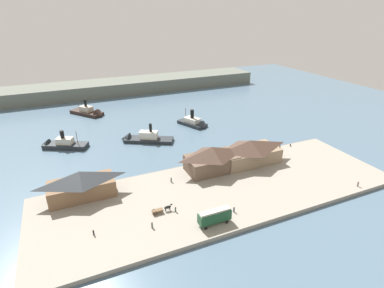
{
  "coord_description": "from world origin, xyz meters",
  "views": [
    {
      "loc": [
        -39.92,
        -89.84,
        51.65
      ],
      "look_at": [
        4.24,
        10.51,
        2.0
      ],
      "focal_mm": 28.26,
      "sensor_mm": 36.0,
      "label": 1
    }
  ],
  "objects_px": {
    "pedestrian_walking_west": "(358,184)",
    "ferry_approaching_east": "(61,144)",
    "street_tram": "(215,216)",
    "ferry_shed_east_terminal": "(250,151)",
    "pedestrian_standing_center": "(175,209)",
    "pedestrian_near_east_shed": "(152,225)",
    "pedestrian_near_cart": "(234,209)",
    "mooring_post_center_west": "(290,145)",
    "mooring_post_east": "(280,147)",
    "horse_cart": "(162,209)",
    "ferry_shed_central_terminal": "(81,184)",
    "ferry_shed_west_terminal": "(212,158)",
    "ferry_approaching_west": "(142,138)",
    "ferry_moored_west": "(195,123)",
    "ferry_moored_east": "(90,113)",
    "pedestrian_walking_east": "(94,233)",
    "pedestrian_at_waters_edge": "(171,180)"
  },
  "relations": [
    {
      "from": "mooring_post_center_west",
      "to": "mooring_post_east",
      "type": "xyz_separation_m",
      "value": [
        -4.78,
        0.48,
        0.0
      ]
    },
    {
      "from": "ferry_approaching_west",
      "to": "pedestrian_near_cart",
      "type": "bearing_deg",
      "value": -80.79
    },
    {
      "from": "street_tram",
      "to": "pedestrian_near_cart",
      "type": "xyz_separation_m",
      "value": [
        7.1,
        2.2,
        -1.65
      ]
    },
    {
      "from": "pedestrian_walking_west",
      "to": "pedestrian_walking_east",
      "type": "distance_m",
      "value": 78.24
    },
    {
      "from": "ferry_shed_central_terminal",
      "to": "pedestrian_walking_east",
      "type": "xyz_separation_m",
      "value": [
        0.69,
        -18.36,
        -3.45
      ]
    },
    {
      "from": "street_tram",
      "to": "mooring_post_east",
      "type": "height_order",
      "value": "street_tram"
    },
    {
      "from": "pedestrian_at_waters_edge",
      "to": "ferry_moored_east",
      "type": "relative_size",
      "value": 0.09
    },
    {
      "from": "ferry_moored_west",
      "to": "mooring_post_east",
      "type": "bearing_deg",
      "value": -63.15
    },
    {
      "from": "street_tram",
      "to": "horse_cart",
      "type": "xyz_separation_m",
      "value": [
        -10.85,
        9.94,
        -1.48
      ]
    },
    {
      "from": "ferry_shed_east_terminal",
      "to": "pedestrian_walking_west",
      "type": "xyz_separation_m",
      "value": [
        21.76,
        -27.28,
        -3.45
      ]
    },
    {
      "from": "pedestrian_at_waters_edge",
      "to": "ferry_approaching_west",
      "type": "height_order",
      "value": "ferry_approaching_west"
    },
    {
      "from": "pedestrian_near_east_shed",
      "to": "mooring_post_center_west",
      "type": "relative_size",
      "value": 1.97
    },
    {
      "from": "mooring_post_center_west",
      "to": "ferry_approaching_west",
      "type": "bearing_deg",
      "value": 148.99
    },
    {
      "from": "ferry_shed_central_terminal",
      "to": "ferry_shed_west_terminal",
      "type": "xyz_separation_m",
      "value": [
        41.6,
        -1.21,
        0.23
      ]
    },
    {
      "from": "pedestrian_standing_center",
      "to": "ferry_moored_east",
      "type": "relative_size",
      "value": 0.08
    },
    {
      "from": "pedestrian_walking_east",
      "to": "mooring_post_center_west",
      "type": "relative_size",
      "value": 1.76
    },
    {
      "from": "ferry_shed_east_terminal",
      "to": "ferry_approaching_west",
      "type": "bearing_deg",
      "value": 129.27
    },
    {
      "from": "pedestrian_walking_east",
      "to": "ferry_moored_west",
      "type": "relative_size",
      "value": 0.09
    },
    {
      "from": "mooring_post_east",
      "to": "ferry_shed_central_terminal",
      "type": "bearing_deg",
      "value": -177.01
    },
    {
      "from": "horse_cart",
      "to": "mooring_post_east",
      "type": "relative_size",
      "value": 6.45
    },
    {
      "from": "horse_cart",
      "to": "mooring_post_east",
      "type": "bearing_deg",
      "value": 20.05
    },
    {
      "from": "ferry_shed_central_terminal",
      "to": "mooring_post_east",
      "type": "bearing_deg",
      "value": 2.99
    },
    {
      "from": "pedestrian_at_waters_edge",
      "to": "ferry_moored_west",
      "type": "bearing_deg",
      "value": 57.48
    },
    {
      "from": "street_tram",
      "to": "ferry_moored_east",
      "type": "bearing_deg",
      "value": 99.83
    },
    {
      "from": "pedestrian_near_east_shed",
      "to": "mooring_post_center_west",
      "type": "xyz_separation_m",
      "value": [
        64.74,
        24.93,
        -0.36
      ]
    },
    {
      "from": "pedestrian_walking_west",
      "to": "ferry_approaching_east",
      "type": "bearing_deg",
      "value": 139.74
    },
    {
      "from": "ferry_shed_east_terminal",
      "to": "pedestrian_near_cart",
      "type": "bearing_deg",
      "value": -130.97
    },
    {
      "from": "ferry_moored_west",
      "to": "ferry_moored_east",
      "type": "distance_m",
      "value": 57.25
    },
    {
      "from": "pedestrian_near_east_shed",
      "to": "pedestrian_walking_east",
      "type": "bearing_deg",
      "value": 167.03
    },
    {
      "from": "pedestrian_near_east_shed",
      "to": "mooring_post_east",
      "type": "relative_size",
      "value": 1.97
    },
    {
      "from": "pedestrian_walking_west",
      "to": "ferry_moored_west",
      "type": "height_order",
      "value": "ferry_moored_west"
    },
    {
      "from": "pedestrian_near_east_shed",
      "to": "ferry_shed_east_terminal",
      "type": "bearing_deg",
      "value": 25.72
    },
    {
      "from": "pedestrian_near_cart",
      "to": "pedestrian_near_east_shed",
      "type": "height_order",
      "value": "pedestrian_near_east_shed"
    },
    {
      "from": "ferry_shed_central_terminal",
      "to": "pedestrian_walking_west",
      "type": "height_order",
      "value": "ferry_shed_central_terminal"
    },
    {
      "from": "ferry_shed_central_terminal",
      "to": "ferry_moored_west",
      "type": "relative_size",
      "value": 1.12
    },
    {
      "from": "ferry_shed_east_terminal",
      "to": "pedestrian_near_east_shed",
      "type": "distance_m",
      "value": 46.79
    },
    {
      "from": "ferry_shed_west_terminal",
      "to": "ferry_approaching_west",
      "type": "bearing_deg",
      "value": 112.04
    },
    {
      "from": "street_tram",
      "to": "pedestrian_standing_center",
      "type": "height_order",
      "value": "street_tram"
    },
    {
      "from": "street_tram",
      "to": "ferry_approaching_west",
      "type": "xyz_separation_m",
      "value": [
        -2.46,
        61.18,
        -2.33
      ]
    },
    {
      "from": "pedestrian_at_waters_edge",
      "to": "ferry_moored_west",
      "type": "distance_m",
      "value": 53.4
    },
    {
      "from": "pedestrian_walking_west",
      "to": "mooring_post_east",
      "type": "bearing_deg",
      "value": 96.74
    },
    {
      "from": "ferry_shed_central_terminal",
      "to": "mooring_post_east",
      "type": "height_order",
      "value": "ferry_shed_central_terminal"
    },
    {
      "from": "street_tram",
      "to": "ferry_shed_east_terminal",
      "type": "bearing_deg",
      "value": 42.94
    },
    {
      "from": "ferry_shed_west_terminal",
      "to": "mooring_post_center_west",
      "type": "distance_m",
      "value": 38.09
    },
    {
      "from": "horse_cart",
      "to": "pedestrian_near_cart",
      "type": "bearing_deg",
      "value": -23.31
    },
    {
      "from": "pedestrian_standing_center",
      "to": "mooring_post_center_west",
      "type": "bearing_deg",
      "value": 20.33
    },
    {
      "from": "horse_cart",
      "to": "mooring_post_center_west",
      "type": "bearing_deg",
      "value": 18.17
    },
    {
      "from": "pedestrian_walking_east",
      "to": "ferry_approaching_east",
      "type": "height_order",
      "value": "ferry_approaching_east"
    },
    {
      "from": "pedestrian_near_cart",
      "to": "pedestrian_walking_west",
      "type": "bearing_deg",
      "value": -5.96
    },
    {
      "from": "pedestrian_standing_center",
      "to": "pedestrian_near_east_shed",
      "type": "relative_size",
      "value": 0.92
    }
  ]
}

